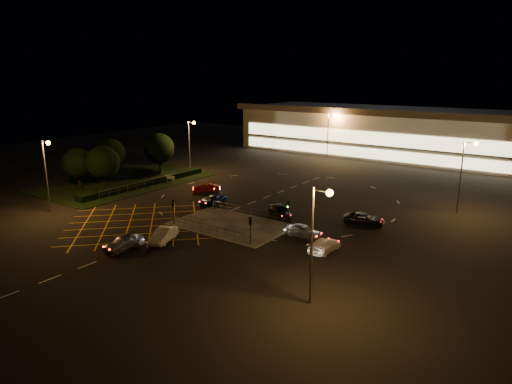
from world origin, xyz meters
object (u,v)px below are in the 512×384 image
Objects in this scene: signal_sw at (173,207)px; signal_ne at (288,208)px; signal_se at (250,225)px; car_east_grey at (364,219)px; car_left_blue at (212,200)px; car_right_silver at (303,231)px; car_far_dkgrey at (280,211)px; car_approach_white at (324,245)px; car_queue_white at (163,235)px; car_circ_red at (206,188)px; car_near_silver at (123,242)px; signal_nw at (215,194)px.

signal_ne is at bearing -146.35° from signal_sw.
car_east_grey is (7.53, 14.18, -1.65)m from signal_se.
car_right_silver is (17.88, -4.53, 0.12)m from car_left_blue.
signal_se reaches higher than car_far_dkgrey.
signal_se is at bearing 23.54° from car_approach_white.
signal_se reaches higher than car_queue_white.
car_far_dkgrey is at bearing 34.19° from car_circ_red.
signal_se is at bearing 45.45° from car_near_silver.
signal_nw is at bearing 80.13° from car_right_silver.
car_approach_white is at bearing 24.41° from car_circ_red.
car_right_silver is at bearing -160.02° from signal_sw.
car_near_silver is at bearing -77.78° from car_left_blue.
car_circ_red is (-19.68, 14.80, -1.66)m from signal_se.
signal_ne is 0.68× the size of car_queue_white.
car_approach_white is at bearing 5.23° from car_queue_white.
car_approach_white is (19.63, -4.92, -1.66)m from signal_nw.
car_left_blue is (-2.38, 10.17, -1.73)m from signal_sw.
car_left_blue is (-14.38, 2.18, -1.73)m from signal_ne.
car_circ_red is at bearing 67.19° from car_right_silver.
car_queue_white is at bearing 129.55° from car_right_silver.
signal_se is 0.65× the size of car_approach_white.
signal_sw is at bearing 113.39° from car_east_grey.
car_right_silver is at bearing -121.84° from signal_se.
car_queue_white reaches higher than car_left_blue.
car_left_blue is 0.89× the size of car_east_grey.
car_east_grey is (4.03, 8.54, -0.04)m from car_right_silver.
car_far_dkgrey is (-2.91, 2.79, -1.63)m from signal_ne.
car_left_blue is 0.94× the size of car_approach_white.
signal_ne is 9.23m from car_approach_white.
car_left_blue is 1.07× the size of car_circ_red.
car_far_dkgrey is at bearing -34.58° from car_approach_white.
car_approach_white is at bearing -158.10° from signal_se.
car_left_blue is (-14.38, 10.17, -1.73)m from signal_se.
car_near_silver reaches higher than car_left_blue.
signal_ne is at bearing 28.57° from car_circ_red.
signal_nw reaches higher than car_east_grey.
car_right_silver is (14.07, 14.65, -0.01)m from car_near_silver.
signal_nw is at bearing 83.62° from car_queue_white.
car_circ_red is 29.72m from car_approach_white.
signal_se reaches higher than car_near_silver.
signal_ne is at bearing -97.29° from car_far_dkgrey.
signal_nw reaches higher than car_far_dkgrey.
car_near_silver is 4.52m from car_queue_white.
car_near_silver is at bearing -135.16° from car_queue_white.
car_east_grey is (19.53, 6.19, -1.65)m from signal_nw.
car_queue_white is at bearing 70.60° from car_near_silver.
car_approach_white is at bearing -16.92° from car_left_blue.
car_right_silver is (3.50, 5.64, -1.61)m from signal_se.
car_queue_white is (1.87, 4.12, -0.00)m from car_near_silver.
car_near_silver is 21.22m from car_far_dkgrey.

